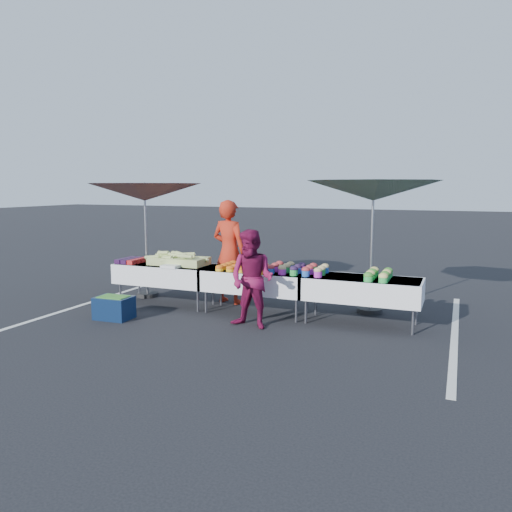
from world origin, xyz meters
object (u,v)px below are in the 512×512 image
at_px(table_left, 166,273).
at_px(umbrella_left, 145,193).
at_px(vendor, 229,252).
at_px(customer, 252,279).
at_px(storage_bin, 114,307).
at_px(umbrella_right, 373,192).
at_px(table_center, 256,280).
at_px(table_right, 361,288).

relative_size(table_left, umbrella_left, 0.65).
bearing_deg(vendor, umbrella_left, 15.78).
height_order(customer, storage_bin, customer).
bearing_deg(table_left, customer, -21.82).
height_order(table_left, umbrella_right, umbrella_right).
bearing_deg(storage_bin, table_center, 28.37).
bearing_deg(table_left, table_right, 0.00).
xyz_separation_m(table_center, customer, (0.27, -0.83, 0.18)).
distance_m(vendor, storage_bin, 2.31).
distance_m(table_right, storage_bin, 4.05).
relative_size(table_left, umbrella_right, 0.69).
relative_size(table_center, storage_bin, 3.11).
bearing_deg(umbrella_right, vendor, -174.45).
xyz_separation_m(table_right, storage_bin, (-3.84, -1.23, -0.39)).
bearing_deg(table_right, vendor, 167.90).
distance_m(umbrella_left, storage_bin, 2.51).
height_order(table_center, customer, customer).
bearing_deg(umbrella_right, table_center, -156.14).
distance_m(table_right, umbrella_right, 1.70).
height_order(table_right, vendor, vendor).
bearing_deg(customer, table_center, 115.52).
distance_m(table_left, storage_bin, 1.31).
bearing_deg(umbrella_right, table_right, -90.62).
distance_m(table_center, umbrella_left, 2.92).
bearing_deg(umbrella_left, table_right, -5.31).
xyz_separation_m(table_center, umbrella_right, (1.81, 0.80, 1.51)).
distance_m(table_right, umbrella_left, 4.56).
height_order(table_left, vendor, vendor).
xyz_separation_m(table_center, umbrella_left, (-2.50, 0.40, 1.46)).
height_order(vendor, storage_bin, vendor).
xyz_separation_m(table_right, customer, (-1.53, -0.83, 0.18)).
distance_m(umbrella_left, umbrella_right, 4.33).
relative_size(vendor, storage_bin, 3.23).
xyz_separation_m(umbrella_right, storage_bin, (-3.84, -2.03, -1.89)).
relative_size(table_right, umbrella_right, 0.69).
relative_size(umbrella_right, storage_bin, 4.53).
relative_size(table_left, vendor, 0.96).
xyz_separation_m(umbrella_left, umbrella_right, (4.31, 0.40, 0.04)).
height_order(table_right, customer, customer).
xyz_separation_m(table_left, customer, (2.07, -0.83, 0.18)).
xyz_separation_m(table_left, storage_bin, (-0.24, -1.23, -0.39)).
bearing_deg(vendor, customer, 137.85).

